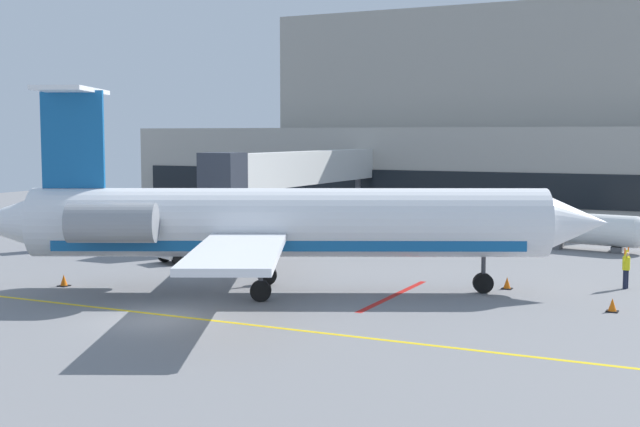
# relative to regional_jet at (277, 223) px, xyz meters

# --- Properties ---
(ground) EXTENTS (120.00, 120.00, 0.11)m
(ground) POSITION_rel_regional_jet_xyz_m (-1.50, -6.86, -3.19)
(ground) COLOR slate
(terminal_building) EXTENTS (73.12, 14.93, 18.12)m
(terminal_building) POSITION_rel_regional_jet_xyz_m (1.82, 41.00, 3.76)
(terminal_building) COLOR #ADA89E
(terminal_building) RESTS_ON ground
(jet_bridge_west) EXTENTS (2.40, 23.28, 5.96)m
(jet_bridge_west) POSITION_rel_regional_jet_xyz_m (-9.75, 20.73, 1.46)
(jet_bridge_west) COLOR silver
(jet_bridge_west) RESTS_ON ground
(regional_jet) EXTENTS (27.26, 21.31, 9.09)m
(regional_jet) POSITION_rel_regional_jet_xyz_m (0.00, 0.00, 0.00)
(regional_jet) COLOR white
(regional_jet) RESTS_ON ground
(baggage_tug) EXTENTS (3.27, 4.23, 2.17)m
(baggage_tug) POSITION_rel_regional_jet_xyz_m (-18.41, 6.97, -2.16)
(baggage_tug) COLOR #1E4CB2
(baggage_tug) RESTS_ON ground
(pushback_tractor) EXTENTS (3.16, 4.09, 2.06)m
(pushback_tractor) POSITION_rel_regional_jet_xyz_m (-8.58, 6.49, -2.20)
(pushback_tractor) COLOR silver
(pushback_tractor) RESTS_ON ground
(fuel_tank) EXTENTS (7.73, 2.93, 2.25)m
(fuel_tank) POSITION_rel_regional_jet_xyz_m (10.31, 20.59, -1.86)
(fuel_tank) COLOR white
(fuel_tank) RESTS_ON ground
(marshaller) EXTENTS (0.34, 0.83, 1.91)m
(marshaller) POSITION_rel_regional_jet_xyz_m (13.92, 7.83, -2.17)
(marshaller) COLOR #191E33
(marshaller) RESTS_ON ground
(safety_cone_alpha) EXTENTS (0.47, 0.47, 0.55)m
(safety_cone_alpha) POSITION_rel_regional_jet_xyz_m (9.04, 5.41, -2.89)
(safety_cone_alpha) COLOR orange
(safety_cone_alpha) RESTS_ON ground
(safety_cone_bravo) EXTENTS (0.47, 0.47, 0.55)m
(safety_cone_bravo) POSITION_rel_regional_jet_xyz_m (-10.31, 6.97, -2.89)
(safety_cone_bravo) COLOR orange
(safety_cone_bravo) RESTS_ON ground
(safety_cone_charlie) EXTENTS (0.47, 0.47, 0.55)m
(safety_cone_charlie) POSITION_rel_regional_jet_xyz_m (-9.75, -2.93, -2.89)
(safety_cone_charlie) COLOR orange
(safety_cone_charlie) RESTS_ON ground
(safety_cone_delta) EXTENTS (0.47, 0.47, 0.55)m
(safety_cone_delta) POSITION_rel_regional_jet_xyz_m (14.02, 2.25, -2.89)
(safety_cone_delta) COLOR orange
(safety_cone_delta) RESTS_ON ground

